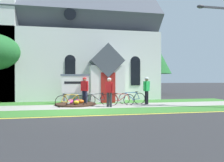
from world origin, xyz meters
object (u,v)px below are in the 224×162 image
object	(u,v)px
bicycle_red	(132,98)
cyclist_in_yellow_jersey	(85,88)
church_sign	(75,85)
bicycle_black	(98,99)
bicycle_white	(121,99)
bicycle_blue	(70,101)
roadside_conifer	(152,55)
cyclist_in_green_jersey	(147,88)
cyclist_in_white_jersey	(109,90)

from	to	relation	value
bicycle_red	cyclist_in_yellow_jersey	distance (m)	3.19
church_sign	bicycle_black	distance (m)	1.90
bicycle_black	bicycle_white	bearing A→B (deg)	-16.98
bicycle_blue	bicycle_red	world-z (taller)	bicycle_red
church_sign	bicycle_white	size ratio (longest dim) A/B	1.10
bicycle_black	roadside_conifer	distance (m)	11.38
bicycle_black	bicycle_red	xyz separation A→B (m)	(2.26, 0.10, 0.02)
church_sign	roadside_conifer	distance (m)	11.41
roadside_conifer	cyclist_in_green_jersey	bearing A→B (deg)	-113.61
bicycle_white	bicycle_red	world-z (taller)	bicycle_red
church_sign	cyclist_in_green_jersey	world-z (taller)	church_sign
bicycle_blue	bicycle_black	distance (m)	1.84
cyclist_in_green_jersey	roadside_conifer	distance (m)	9.80
bicycle_white	cyclist_in_green_jersey	bearing A→B (deg)	4.97
church_sign	bicycle_black	world-z (taller)	church_sign
bicycle_black	cyclist_in_white_jersey	bearing A→B (deg)	-62.87
bicycle_red	roadside_conifer	world-z (taller)	roadside_conifer
cyclist_in_yellow_jersey	roadside_conifer	distance (m)	11.20
cyclist_in_yellow_jersey	cyclist_in_white_jersey	xyz separation A→B (m)	(1.35, -1.76, -0.03)
bicycle_white	cyclist_in_yellow_jersey	world-z (taller)	cyclist_in_yellow_jersey
bicycle_white	bicycle_blue	bearing A→B (deg)	-175.34
church_sign	cyclist_in_green_jersey	bearing A→B (deg)	-14.59
cyclist_in_yellow_jersey	cyclist_in_green_jersey	xyz separation A→B (m)	(3.94, -0.96, 0.00)
cyclist_in_green_jersey	cyclist_in_white_jersey	xyz separation A→B (m)	(-2.59, -0.79, -0.03)
bicycle_black	bicycle_blue	bearing A→B (deg)	-158.66
bicycle_red	cyclist_in_white_jersey	xyz separation A→B (m)	(-1.72, -1.16, 0.63)
bicycle_white	bicycle_black	bearing A→B (deg)	163.02
church_sign	cyclist_in_white_jersey	size ratio (longest dim) A/B	1.14
bicycle_black	cyclist_in_yellow_jersey	distance (m)	1.26
cyclist_in_green_jersey	cyclist_in_white_jersey	bearing A→B (deg)	-163.04
bicycle_blue	cyclist_in_green_jersey	distance (m)	4.91
roadside_conifer	cyclist_in_white_jersey	bearing A→B (deg)	-124.18
church_sign	roadside_conifer	size ratio (longest dim) A/B	0.31
cyclist_in_yellow_jersey	cyclist_in_white_jersey	world-z (taller)	cyclist_in_yellow_jersey
cyclist_in_white_jersey	roadside_conifer	world-z (taller)	roadside_conifer
roadside_conifer	church_sign	bearing A→B (deg)	-138.41
cyclist_in_yellow_jersey	roadside_conifer	size ratio (longest dim) A/B	0.28
church_sign	bicycle_white	world-z (taller)	church_sign
cyclist_in_yellow_jersey	bicycle_red	bearing A→B (deg)	-10.99
church_sign	bicycle_blue	distance (m)	1.85
bicycle_white	cyclist_in_green_jersey	distance (m)	1.90
bicycle_red	roadside_conifer	bearing A→B (deg)	60.56
bicycle_white	cyclist_in_white_jersey	distance (m)	1.23
cyclist_in_yellow_jersey	church_sign	bearing A→B (deg)	160.05
church_sign	cyclist_in_yellow_jersey	bearing A→B (deg)	-19.95
roadside_conifer	bicycle_red	bearing A→B (deg)	-119.44
bicycle_black	cyclist_in_yellow_jersey	xyz separation A→B (m)	(-0.81, 0.70, 0.68)
bicycle_black	roadside_conifer	xyz separation A→B (m)	(6.85, 8.23, 3.86)
church_sign	roadside_conifer	xyz separation A→B (m)	(8.24, 7.32, 2.96)
church_sign	bicycle_red	world-z (taller)	church_sign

